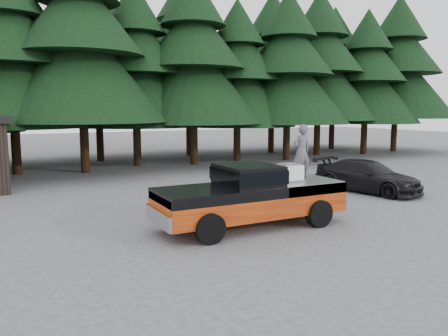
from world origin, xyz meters
name	(u,v)px	position (x,y,z in m)	size (l,w,h in m)	color
ground	(211,233)	(0.00, 0.00, 0.00)	(120.00, 120.00, 0.00)	#464649
pickup_truck	(251,205)	(1.35, 0.04, 0.67)	(6.00, 2.04, 1.33)	#CC4C0B
truck_cab	(248,175)	(1.25, 0.04, 1.62)	(1.66, 1.90, 0.59)	black
air_compressor	(289,173)	(2.67, -0.08, 1.58)	(0.72, 0.60, 0.50)	white
man_on_bed	(302,152)	(3.36, 0.20, 2.21)	(0.64, 0.42, 1.76)	#55535A
parked_car	(367,176)	(8.86, 2.67, 0.69)	(1.93, 4.74, 1.38)	black
treeline	(96,42)	(0.42, 17.20, 7.72)	(60.15, 16.05, 17.50)	black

